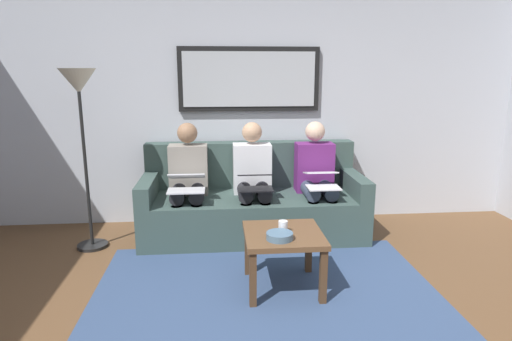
{
  "coord_description": "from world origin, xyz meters",
  "views": [
    {
      "loc": [
        0.34,
        2.16,
        1.64
      ],
      "look_at": [
        0.0,
        -1.7,
        0.75
      ],
      "focal_mm": 30.63,
      "sensor_mm": 36.0,
      "label": 1
    }
  ],
  "objects_px": {
    "person_middle": "(253,176)",
    "person_left": "(316,175)",
    "framed_mirror": "(249,79)",
    "laptop_silver": "(187,182)",
    "laptop_white": "(322,179)",
    "person_right": "(188,178)",
    "couch": "(252,203)",
    "coffee_table": "(283,241)",
    "laptop_black": "(255,181)",
    "bowl": "(280,236)",
    "standing_lamp": "(80,102)",
    "cup": "(283,227)"
  },
  "relations": [
    {
      "from": "person_right",
      "to": "coffee_table",
      "type": "bearing_deg",
      "value": 124.04
    },
    {
      "from": "framed_mirror",
      "to": "coffee_table",
      "type": "xyz_separation_m",
      "value": [
        -0.14,
        1.61,
        -1.17
      ]
    },
    {
      "from": "bowl",
      "to": "person_left",
      "type": "distance_m",
      "value": 1.4
    },
    {
      "from": "person_left",
      "to": "person_right",
      "type": "distance_m",
      "value": 1.28
    },
    {
      "from": "person_left",
      "to": "laptop_silver",
      "type": "height_order",
      "value": "person_left"
    },
    {
      "from": "cup",
      "to": "person_middle",
      "type": "xyz_separation_m",
      "value": [
        0.13,
        -1.14,
        0.11
      ]
    },
    {
      "from": "coffee_table",
      "to": "bowl",
      "type": "distance_m",
      "value": 0.17
    },
    {
      "from": "framed_mirror",
      "to": "person_left",
      "type": "bearing_deg",
      "value": 144.47
    },
    {
      "from": "cup",
      "to": "laptop_silver",
      "type": "distance_m",
      "value": 1.2
    },
    {
      "from": "standing_lamp",
      "to": "person_left",
      "type": "bearing_deg",
      "value": -174.81
    },
    {
      "from": "coffee_table",
      "to": "bowl",
      "type": "bearing_deg",
      "value": 69.78
    },
    {
      "from": "bowl",
      "to": "laptop_white",
      "type": "bearing_deg",
      "value": -118.12
    },
    {
      "from": "cup",
      "to": "person_middle",
      "type": "relative_size",
      "value": 0.08
    },
    {
      "from": "coffee_table",
      "to": "cup",
      "type": "relative_size",
      "value": 6.49
    },
    {
      "from": "cup",
      "to": "laptop_black",
      "type": "xyz_separation_m",
      "value": [
        0.13,
        -0.89,
        0.13
      ]
    },
    {
      "from": "couch",
      "to": "person_right",
      "type": "xyz_separation_m",
      "value": [
        0.64,
        0.07,
        0.3
      ]
    },
    {
      "from": "cup",
      "to": "standing_lamp",
      "type": "bearing_deg",
      "value": -29.34
    },
    {
      "from": "laptop_white",
      "to": "person_right",
      "type": "relative_size",
      "value": 0.31
    },
    {
      "from": "person_middle",
      "to": "person_left",
      "type": "bearing_deg",
      "value": 180.0
    },
    {
      "from": "person_right",
      "to": "bowl",
      "type": "bearing_deg",
      "value": 119.64
    },
    {
      "from": "couch",
      "to": "laptop_silver",
      "type": "xyz_separation_m",
      "value": [
        0.64,
        0.31,
        0.31
      ]
    },
    {
      "from": "person_middle",
      "to": "laptop_silver",
      "type": "relative_size",
      "value": 3.28
    },
    {
      "from": "person_right",
      "to": "framed_mirror",
      "type": "bearing_deg",
      "value": -144.47
    },
    {
      "from": "bowl",
      "to": "person_right",
      "type": "xyz_separation_m",
      "value": [
        0.73,
        -1.28,
        0.13
      ]
    },
    {
      "from": "couch",
      "to": "coffee_table",
      "type": "bearing_deg",
      "value": 96.38
    },
    {
      "from": "framed_mirror",
      "to": "laptop_white",
      "type": "height_order",
      "value": "framed_mirror"
    },
    {
      "from": "person_right",
      "to": "cup",
      "type": "bearing_deg",
      "value": 124.02
    },
    {
      "from": "cup",
      "to": "laptop_black",
      "type": "relative_size",
      "value": 0.28
    },
    {
      "from": "couch",
      "to": "laptop_white",
      "type": "xyz_separation_m",
      "value": [
        -0.64,
        0.32,
        0.32
      ]
    },
    {
      "from": "couch",
      "to": "coffee_table",
      "type": "relative_size",
      "value": 3.77
    },
    {
      "from": "laptop_black",
      "to": "person_right",
      "type": "relative_size",
      "value": 0.28
    },
    {
      "from": "laptop_white",
      "to": "bowl",
      "type": "bearing_deg",
      "value": 61.88
    },
    {
      "from": "cup",
      "to": "person_left",
      "type": "height_order",
      "value": "person_left"
    },
    {
      "from": "person_left",
      "to": "person_middle",
      "type": "distance_m",
      "value": 0.64
    },
    {
      "from": "person_right",
      "to": "laptop_silver",
      "type": "relative_size",
      "value": 3.28
    },
    {
      "from": "laptop_white",
      "to": "person_right",
      "type": "xyz_separation_m",
      "value": [
        1.28,
        -0.25,
        -0.02
      ]
    },
    {
      "from": "person_right",
      "to": "standing_lamp",
      "type": "relative_size",
      "value": 0.69
    },
    {
      "from": "framed_mirror",
      "to": "person_right",
      "type": "bearing_deg",
      "value": 35.53
    },
    {
      "from": "couch",
      "to": "bowl",
      "type": "bearing_deg",
      "value": 93.73
    },
    {
      "from": "person_right",
      "to": "laptop_black",
      "type": "bearing_deg",
      "value": 158.62
    },
    {
      "from": "cup",
      "to": "laptop_white",
      "type": "distance_m",
      "value": 1.04
    },
    {
      "from": "person_middle",
      "to": "person_right",
      "type": "distance_m",
      "value": 0.64
    },
    {
      "from": "coffee_table",
      "to": "standing_lamp",
      "type": "height_order",
      "value": "standing_lamp"
    },
    {
      "from": "framed_mirror",
      "to": "laptop_silver",
      "type": "bearing_deg",
      "value": 47.39
    },
    {
      "from": "person_right",
      "to": "standing_lamp",
      "type": "distance_m",
      "value": 1.2
    },
    {
      "from": "coffee_table",
      "to": "person_left",
      "type": "xyz_separation_m",
      "value": [
        -0.5,
        -1.15,
        0.23
      ]
    },
    {
      "from": "laptop_black",
      "to": "person_right",
      "type": "height_order",
      "value": "person_right"
    },
    {
      "from": "cup",
      "to": "laptop_black",
      "type": "height_order",
      "value": "laptop_black"
    },
    {
      "from": "laptop_silver",
      "to": "coffee_table",
      "type": "bearing_deg",
      "value": 130.46
    },
    {
      "from": "person_middle",
      "to": "coffee_table",
      "type": "bearing_deg",
      "value": 96.76
    }
  ]
}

